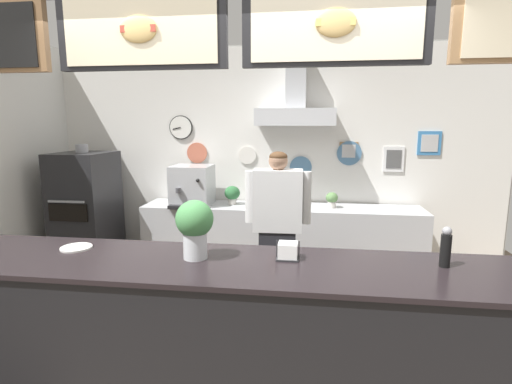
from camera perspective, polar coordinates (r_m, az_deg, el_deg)
The scene contains 13 objects.
ground_plane at distance 3.30m, azimuth -1.59°, elevation -24.79°, with size 6.83×6.83×0.00m, color brown.
back_wall_assembly at distance 4.89m, azimuth 2.64°, elevation 5.53°, with size 5.70×2.76×2.83m.
service_counter at distance 2.61m, azimuth -3.49°, elevation -21.24°, with size 4.12×0.72×1.06m.
back_prep_counter at distance 4.84m, azimuth 3.61°, elevation -7.35°, with size 3.35×0.58×0.89m.
pizza_oven at distance 5.20m, azimuth -23.40°, elevation -3.17°, with size 0.61×0.75×1.64m.
shop_worker at distance 3.68m, azimuth 3.16°, elevation -6.02°, with size 0.61×0.23×1.63m.
espresso_machine at distance 4.85m, azimuth -9.25°, elevation 0.96°, with size 0.47×0.55×0.48m.
potted_rosemary at distance 4.70m, azimuth 10.99°, elevation -1.03°, with size 0.14×0.14×0.19m.
potted_thyme at distance 4.81m, azimuth -3.48°, elevation -0.26°, with size 0.19×0.19×0.23m.
napkin_holder at distance 2.44m, azimuth 4.64°, elevation -8.61°, with size 0.14×0.14×0.11m.
pepper_grinder at distance 2.52m, azimuth 25.91°, elevation -7.24°, with size 0.06×0.06×0.24m.
condiment_plate at distance 2.89m, azimuth -24.70°, elevation -7.36°, with size 0.20×0.20×0.01m.
basil_vase at distance 2.42m, azimuth -8.91°, elevation -5.01°, with size 0.23×0.23×0.36m.
Camera 1 is at (0.44, -2.67, 1.88)m, focal length 27.47 mm.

